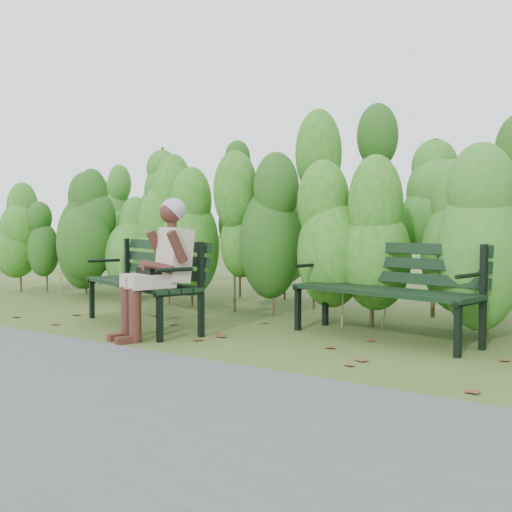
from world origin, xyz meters
The scene contains 7 objects.
ground centered at (0.00, 0.00, 0.00)m, with size 80.00×80.00×0.00m, color #334B1A.
footpath centered at (0.00, -2.20, 0.01)m, with size 60.00×2.50×0.01m, color #474749.
hedge_band centered at (0.00, 1.86, 1.26)m, with size 11.04×1.67×2.42m.
leaf_litter centered at (-0.15, -0.24, 0.00)m, with size 5.28×2.15×0.01m.
bench_left centered at (-1.11, 0.01, 0.53)m, with size 1.89×1.17×0.90m.
bench_right centered at (1.21, 0.76, 0.53)m, with size 1.87×0.94×0.90m.
seated_woman centered at (-0.57, -0.39, 0.74)m, with size 0.60×0.82×1.31m.
Camera 1 is at (3.30, -4.52, 1.06)m, focal length 42.00 mm.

